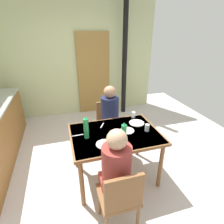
# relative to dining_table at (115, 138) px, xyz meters

# --- Properties ---
(ground_plane) EXTENTS (6.09, 6.09, 0.00)m
(ground_plane) POSITION_rel_dining_table_xyz_m (-0.23, 0.21, -0.67)
(ground_plane) COLOR beige
(wall_back) EXTENTS (4.04, 0.10, 2.81)m
(wall_back) POSITION_rel_dining_table_xyz_m (-0.23, 2.55, 0.73)
(wall_back) COLOR #BCC58F
(wall_back) RESTS_ON ground_plane
(door_wooden) EXTENTS (0.80, 0.05, 2.00)m
(door_wooden) POSITION_rel_dining_table_xyz_m (0.21, 2.47, 0.33)
(door_wooden) COLOR olive
(door_wooden) RESTS_ON ground_plane
(stove_pipe_column) EXTENTS (0.12, 0.12, 2.81)m
(stove_pipe_column) POSITION_rel_dining_table_xyz_m (0.93, 2.20, 0.73)
(stove_pipe_column) COLOR black
(stove_pipe_column) RESTS_ON ground_plane
(dining_table) EXTENTS (1.20, 0.88, 0.76)m
(dining_table) POSITION_rel_dining_table_xyz_m (0.00, 0.00, 0.00)
(dining_table) COLOR brown
(dining_table) RESTS_ON ground_plane
(chair_near_diner) EXTENTS (0.40, 0.40, 0.87)m
(chair_near_diner) POSITION_rel_dining_table_xyz_m (-0.20, -0.79, -0.18)
(chair_near_diner) COLOR brown
(chair_near_diner) RESTS_ON ground_plane
(chair_far_diner) EXTENTS (0.40, 0.40, 0.87)m
(chair_far_diner) POSITION_rel_dining_table_xyz_m (0.12, 0.79, -0.18)
(chair_far_diner) COLOR brown
(chair_far_diner) RESTS_ON ground_plane
(person_near_diner) EXTENTS (0.30, 0.37, 0.77)m
(person_near_diner) POSITION_rel_dining_table_xyz_m (-0.20, -0.65, 0.11)
(person_near_diner) COLOR maroon
(person_near_diner) RESTS_ON ground_plane
(person_far_diner) EXTENTS (0.30, 0.37, 0.77)m
(person_far_diner) POSITION_rel_dining_table_xyz_m (0.12, 0.65, 0.11)
(person_far_diner) COLOR #261A4C
(person_far_diner) RESTS_ON ground_plane
(water_bottle_green_near) EXTENTS (0.07, 0.07, 0.31)m
(water_bottle_green_near) POSITION_rel_dining_table_xyz_m (-0.39, 0.00, 0.23)
(water_bottle_green_near) COLOR green
(water_bottle_green_near) RESTS_ON dining_table
(water_bottle_green_far) EXTENTS (0.06, 0.06, 0.30)m
(water_bottle_green_far) POSITION_rel_dining_table_xyz_m (0.03, -0.27, 0.22)
(water_bottle_green_far) COLOR green
(water_bottle_green_far) RESTS_ON dining_table
(dinner_plate_near_left) EXTENTS (0.21, 0.21, 0.01)m
(dinner_plate_near_left) POSITION_rel_dining_table_xyz_m (-0.20, -0.22, 0.09)
(dinner_plate_near_left) COLOR white
(dinner_plate_near_left) RESTS_ON dining_table
(dinner_plate_near_right) EXTENTS (0.19, 0.19, 0.01)m
(dinner_plate_near_right) POSITION_rel_dining_table_xyz_m (0.17, 0.00, 0.09)
(dinner_plate_near_right) COLOR white
(dinner_plate_near_right) RESTS_ON dining_table
(dinner_plate_far_center) EXTENTS (0.22, 0.22, 0.01)m
(dinner_plate_far_center) POSITION_rel_dining_table_xyz_m (0.39, 0.17, 0.09)
(dinner_plate_far_center) COLOR white
(dinner_plate_far_center) RESTS_ON dining_table
(drinking_glass_by_near_diner) EXTENTS (0.06, 0.06, 0.10)m
(drinking_glass_by_near_diner) POSITION_rel_dining_table_xyz_m (0.44, -0.07, 0.13)
(drinking_glass_by_near_diner) COLOR silver
(drinking_glass_by_near_diner) RESTS_ON dining_table
(drinking_glass_by_far_diner) EXTENTS (0.06, 0.06, 0.10)m
(drinking_glass_by_far_diner) POSITION_rel_dining_table_xyz_m (0.42, 0.37, 0.13)
(drinking_glass_by_far_diner) COLOR silver
(drinking_glass_by_far_diner) RESTS_ON dining_table
(cutlery_knife_near) EXTENTS (0.15, 0.02, 0.00)m
(cutlery_knife_near) POSITION_rel_dining_table_xyz_m (-0.50, 0.08, 0.09)
(cutlery_knife_near) COLOR silver
(cutlery_knife_near) RESTS_ON dining_table
(cutlery_fork_near) EXTENTS (0.09, 0.14, 0.00)m
(cutlery_fork_near) POSITION_rel_dining_table_xyz_m (-0.12, 0.25, 0.09)
(cutlery_fork_near) COLOR silver
(cutlery_fork_near) RESTS_ON dining_table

